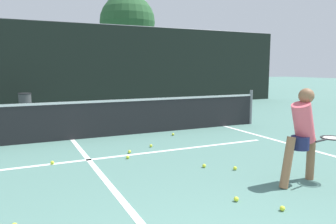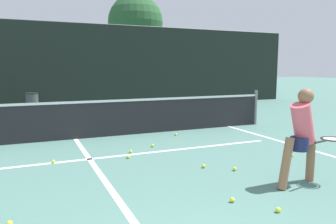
# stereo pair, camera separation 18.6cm
# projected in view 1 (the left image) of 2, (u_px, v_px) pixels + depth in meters

# --- Properties ---
(court_service_line) EXTENTS (8.25, 0.10, 0.01)m
(court_service_line) POSITION_uv_depth(u_px,v_px,m) (89.00, 160.00, 6.30)
(court_service_line) COLOR white
(court_service_line) RESTS_ON ground
(court_center_mark) EXTENTS (0.10, 6.15, 0.01)m
(court_center_mark) POSITION_uv_depth(u_px,v_px,m) (103.00, 177.00, 5.31)
(court_center_mark) COLOR white
(court_center_mark) RESTS_ON ground
(court_sideline_right) EXTENTS (0.10, 7.15, 0.01)m
(court_sideline_right) POSITION_uv_depth(u_px,v_px,m) (305.00, 148.00, 7.21)
(court_sideline_right) COLOR white
(court_sideline_right) RESTS_ON ground
(net) EXTENTS (11.09, 0.09, 1.07)m
(net) POSITION_uv_depth(u_px,v_px,m) (71.00, 119.00, 8.00)
(net) COLOR slate
(net) RESTS_ON ground
(fence_back) EXTENTS (24.00, 0.06, 3.69)m
(fence_back) POSITION_uv_depth(u_px,v_px,m) (46.00, 66.00, 13.59)
(fence_back) COLOR black
(fence_back) RESTS_ON ground
(player_practicing) EXTENTS (1.18, 0.49, 1.46)m
(player_practicing) POSITION_uv_depth(u_px,v_px,m) (303.00, 132.00, 4.95)
(player_practicing) COLOR #8C6042
(player_practicing) RESTS_ON ground
(tennis_ball_scattered_1) EXTENTS (0.07, 0.07, 0.07)m
(tennis_ball_scattered_1) POSITION_uv_depth(u_px,v_px,m) (235.00, 168.00, 5.66)
(tennis_ball_scattered_1) COLOR #D1E033
(tennis_ball_scattered_1) RESTS_ON ground
(tennis_ball_scattered_2) EXTENTS (0.07, 0.07, 0.07)m
(tennis_ball_scattered_2) POSITION_uv_depth(u_px,v_px,m) (236.00, 199.00, 4.33)
(tennis_ball_scattered_2) COLOR #D1E033
(tennis_ball_scattered_2) RESTS_ON ground
(tennis_ball_scattered_3) EXTENTS (0.07, 0.07, 0.07)m
(tennis_ball_scattered_3) POSITION_uv_depth(u_px,v_px,m) (290.00, 154.00, 6.58)
(tennis_ball_scattered_3) COLOR #D1E033
(tennis_ball_scattered_3) RESTS_ON ground
(tennis_ball_scattered_4) EXTENTS (0.07, 0.07, 0.07)m
(tennis_ball_scattered_4) POSITION_uv_depth(u_px,v_px,m) (128.00, 157.00, 6.37)
(tennis_ball_scattered_4) COLOR #D1E033
(tennis_ball_scattered_4) RESTS_ON ground
(tennis_ball_scattered_5) EXTENTS (0.07, 0.07, 0.07)m
(tennis_ball_scattered_5) POSITION_uv_depth(u_px,v_px,m) (129.00, 152.00, 6.78)
(tennis_ball_scattered_5) COLOR #D1E033
(tennis_ball_scattered_5) RESTS_ON ground
(tennis_ball_scattered_7) EXTENTS (0.07, 0.07, 0.07)m
(tennis_ball_scattered_7) POSITION_uv_depth(u_px,v_px,m) (151.00, 146.00, 7.31)
(tennis_ball_scattered_7) COLOR #D1E033
(tennis_ball_scattered_7) RESTS_ON ground
(tennis_ball_scattered_8) EXTENTS (0.07, 0.07, 0.07)m
(tennis_ball_scattered_8) POSITION_uv_depth(u_px,v_px,m) (204.00, 166.00, 5.81)
(tennis_ball_scattered_8) COLOR #D1E033
(tennis_ball_scattered_8) RESTS_ON ground
(tennis_ball_scattered_9) EXTENTS (0.07, 0.07, 0.07)m
(tennis_ball_scattered_9) POSITION_uv_depth(u_px,v_px,m) (173.00, 134.00, 8.57)
(tennis_ball_scattered_9) COLOR #D1E033
(tennis_ball_scattered_9) RESTS_ON ground
(tennis_ball_scattered_10) EXTENTS (0.07, 0.07, 0.07)m
(tennis_ball_scattered_10) POSITION_uv_depth(u_px,v_px,m) (52.00, 163.00, 6.00)
(tennis_ball_scattered_10) COLOR #D1E033
(tennis_ball_scattered_10) RESTS_ON ground
(tennis_ball_scattered_11) EXTENTS (0.07, 0.07, 0.07)m
(tennis_ball_scattered_11) POSITION_uv_depth(u_px,v_px,m) (282.00, 208.00, 4.04)
(tennis_ball_scattered_11) COLOR #D1E033
(tennis_ball_scattered_11) RESTS_ON ground
(trash_bin) EXTENTS (0.48, 0.48, 0.82)m
(trash_bin) POSITION_uv_depth(u_px,v_px,m) (25.00, 104.00, 12.38)
(trash_bin) COLOR #3F3F42
(trash_bin) RESTS_ON ground
(tree_west) EXTENTS (4.08, 4.08, 7.17)m
(tree_west) POSITION_uv_depth(u_px,v_px,m) (128.00, 22.00, 24.24)
(tree_west) COLOR brown
(tree_west) RESTS_ON ground
(building_far) EXTENTS (36.00, 2.40, 4.67)m
(building_far) POSITION_uv_depth(u_px,v_px,m) (30.00, 61.00, 25.77)
(building_far) COLOR gray
(building_far) RESTS_ON ground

